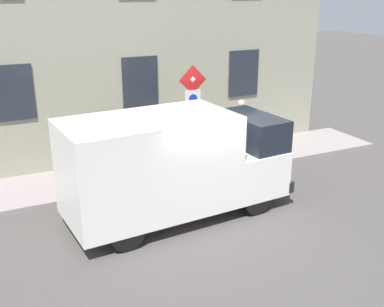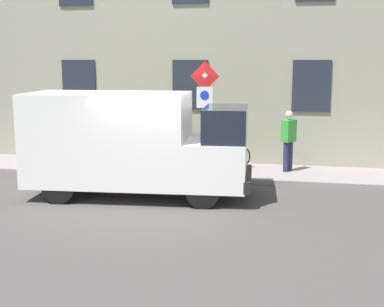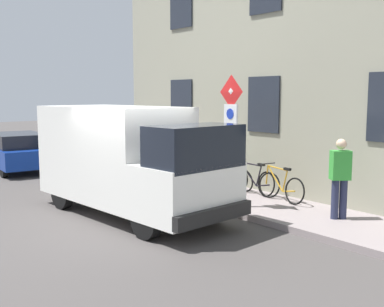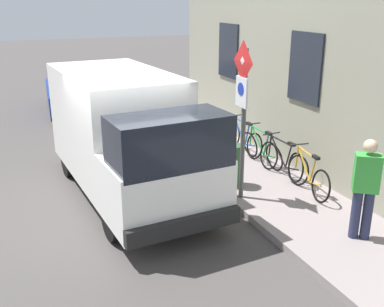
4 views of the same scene
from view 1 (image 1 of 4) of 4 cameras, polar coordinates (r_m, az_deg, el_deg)
The scene contains 11 objects.
ground_plane at distance 11.25m, azimuth 1.38°, elevation -7.63°, with size 80.00×80.00×0.00m, color #474240.
sidewalk_slab at distance 13.83m, azimuth -4.49°, elevation -2.04°, with size 2.19×15.10×0.14m, color gray.
building_facade at distance 14.29m, azimuth -7.09°, elevation 14.50°, with size 0.75×13.10×7.85m.
sign_post_stacked at distance 12.73m, azimuth 0.05°, elevation 5.91°, with size 0.16×0.56×2.97m.
delivery_van at distance 10.73m, azimuth -2.28°, elevation -1.22°, with size 2.38×5.46×2.50m.
bicycle_orange at distance 14.54m, azimuth -1.39°, elevation 0.95°, with size 0.47×1.71×0.89m.
bicycle_black at distance 14.21m, azimuth -4.70°, elevation 0.45°, with size 0.46×1.71×0.89m.
bicycle_green at distance 13.94m, azimuth -8.16°, elevation -0.08°, with size 0.46×1.71×0.89m.
bicycle_blue at distance 13.72m, azimuth -11.74°, elevation -0.62°, with size 0.46×1.71×0.89m.
pedestrian at distance 14.94m, azimuth 5.96°, elevation 3.59°, with size 0.48×0.44×1.72m.
litter_bin at distance 13.06m, azimuth -2.66°, elevation -0.89°, with size 0.44×0.44×0.90m, color #2D5133.
Camera 1 is at (-8.92, 4.58, 5.11)m, focal length 43.64 mm.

